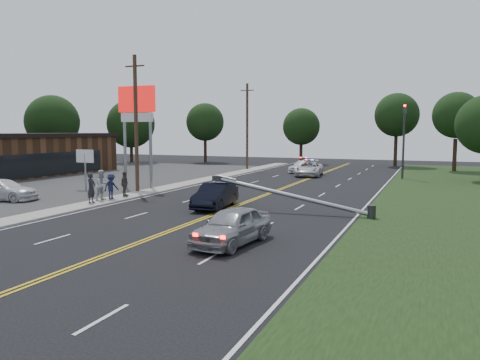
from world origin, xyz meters
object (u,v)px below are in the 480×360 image
at_px(bystander_c, 111,187).
at_px(emergency_b, 303,166).
at_px(fallen_streetlight, 299,197).
at_px(bystander_b, 102,185).
at_px(traffic_signal, 404,135).
at_px(bystander_a, 91,188).
at_px(waiting_sedan, 232,226).
at_px(utility_pole_mid, 136,123).
at_px(bystander_d, 125,184).
at_px(emergency_a, 309,169).
at_px(parked_car, 3,190).
at_px(pylon_sign, 137,112).
at_px(utility_pole_far, 247,126).
at_px(small_sign, 85,160).
at_px(crashed_sedan, 215,196).

bearing_deg(bystander_c, emergency_b, 2.29).
bearing_deg(fallen_streetlight, bystander_b, -176.74).
relative_size(traffic_signal, bystander_a, 3.77).
bearing_deg(waiting_sedan, utility_pole_mid, 143.62).
distance_m(traffic_signal, emergency_b, 11.59).
bearing_deg(emergency_b, bystander_d, -93.98).
bearing_deg(emergency_a, traffic_signal, -2.95).
bearing_deg(emergency_b, parked_car, -104.53).
distance_m(fallen_streetlight, utility_pole_mid, 14.58).
bearing_deg(emergency_b, pylon_sign, -102.96).
height_order(utility_pole_mid, waiting_sedan, utility_pole_mid).
distance_m(bystander_a, bystander_d, 3.23).
height_order(fallen_streetlight, bystander_d, fallen_streetlight).
relative_size(traffic_signal, emergency_b, 1.51).
xyz_separation_m(utility_pole_far, waiting_sedan, (12.81, -33.89, -4.33)).
xyz_separation_m(small_sign, bystander_d, (5.67, -2.73, -1.36)).
xyz_separation_m(small_sign, traffic_signal, (22.30, 18.00, 1.87)).
height_order(emergency_b, bystander_d, bystander_d).
xyz_separation_m(utility_pole_mid, waiting_sedan, (12.81, -11.89, -4.33)).
bearing_deg(emergency_b, utility_pole_mid, -97.87).
bearing_deg(utility_pole_far, crashed_sedan, -72.27).
height_order(emergency_b, bystander_a, bystander_a).
relative_size(utility_pole_far, waiting_sedan, 2.27).
bearing_deg(bystander_d, utility_pole_mid, 3.65).
height_order(bystander_c, bystander_d, bystander_d).
distance_m(utility_pole_mid, utility_pole_far, 22.00).
bearing_deg(emergency_a, pylon_sign, -128.81).
bearing_deg(parked_car, bystander_a, -94.34).
bearing_deg(emergency_b, small_sign, -108.70).
relative_size(bystander_a, bystander_d, 1.09).
xyz_separation_m(bystander_a, bystander_c, (0.10, 1.79, -0.11)).
relative_size(parked_car, bystander_c, 2.87).
height_order(small_sign, fallen_streetlight, small_sign).
bearing_deg(fallen_streetlight, emergency_a, 102.66).
xyz_separation_m(parked_car, bystander_c, (6.80, 2.46, 0.26)).
xyz_separation_m(parked_car, emergency_a, (14.48, 24.11, 0.03)).
relative_size(small_sign, traffic_signal, 0.44).
height_order(utility_pole_mid, emergency_b, utility_pole_mid).
xyz_separation_m(waiting_sedan, bystander_d, (-11.94, 9.16, 0.23)).
height_order(waiting_sedan, bystander_c, bystander_c).
distance_m(parked_car, bystander_d, 7.84).
distance_m(waiting_sedan, emergency_a, 29.67).
xyz_separation_m(traffic_signal, bystander_b, (-16.89, -22.72, -3.11)).
relative_size(small_sign, bystander_b, 1.59).
height_order(small_sign, emergency_b, small_sign).
xyz_separation_m(small_sign, bystander_b, (5.41, -4.73, -1.24)).
height_order(crashed_sedan, bystander_c, bystander_c).
bearing_deg(fallen_streetlight, utility_pole_far, 117.24).
bearing_deg(pylon_sign, crashed_sedan, -32.31).
xyz_separation_m(traffic_signal, bystander_d, (-16.63, -20.72, -3.23)).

